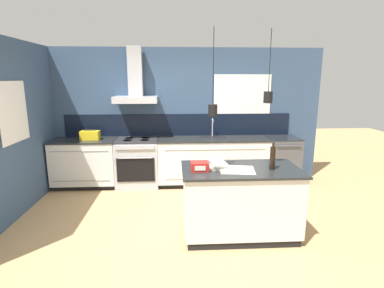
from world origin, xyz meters
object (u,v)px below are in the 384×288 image
at_px(dishwasher, 281,160).
at_px(bottle_on_island, 273,158).
at_px(oven_range, 138,162).
at_px(red_supply_box, 200,166).
at_px(book_stack, 218,165).
at_px(yellow_toolbox, 90,135).

bearing_deg(dishwasher, bottle_on_island, -113.25).
height_order(oven_range, bottle_on_island, bottle_on_island).
height_order(bottle_on_island, red_supply_box, bottle_on_island).
relative_size(book_stack, yellow_toolbox, 1.06).
xyz_separation_m(oven_range, yellow_toolbox, (-0.86, 0.00, 0.54)).
distance_m(bottle_on_island, book_stack, 0.69).
relative_size(bottle_on_island, red_supply_box, 1.61).
bearing_deg(dishwasher, book_stack, -128.76).
bearing_deg(red_supply_box, bottle_on_island, 0.38).
xyz_separation_m(dishwasher, book_stack, (-1.54, -1.92, 0.50)).
height_order(oven_range, book_stack, book_stack).
xyz_separation_m(oven_range, book_stack, (1.26, -1.92, 0.50)).
distance_m(dishwasher, red_supply_box, 2.75).
height_order(dishwasher, red_supply_box, red_supply_box).
relative_size(oven_range, dishwasher, 1.00).
xyz_separation_m(book_stack, yellow_toolbox, (-2.12, 1.92, 0.04)).
relative_size(oven_range, yellow_toolbox, 2.68).
xyz_separation_m(dishwasher, bottle_on_island, (-0.87, -2.03, 0.61)).
bearing_deg(oven_range, bottle_on_island, -46.39).
height_order(bottle_on_island, book_stack, bottle_on_island).
bearing_deg(dishwasher, yellow_toolbox, 180.00).
bearing_deg(oven_range, red_supply_box, -63.34).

